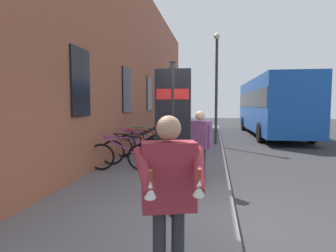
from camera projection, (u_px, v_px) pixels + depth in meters
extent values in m
plane|color=#2D2D30|center=(253.00, 158.00, 9.96)|extent=(60.00, 60.00, 0.00)
cube|color=slate|center=(182.00, 146.00, 12.38)|extent=(24.00, 3.50, 0.12)
cube|color=#9E563D|center=(143.00, 70.00, 13.43)|extent=(22.00, 0.60, 7.11)
cube|color=black|center=(80.00, 82.00, 6.58)|extent=(0.90, 0.06, 1.60)
cube|color=black|center=(127.00, 90.00, 10.02)|extent=(0.90, 0.06, 1.60)
cube|color=black|center=(149.00, 94.00, 13.47)|extent=(0.90, 0.06, 1.60)
torus|color=black|center=(101.00, 157.00, 7.50)|extent=(0.17, 0.72, 0.72)
torus|color=black|center=(141.00, 157.00, 7.50)|extent=(0.17, 0.72, 0.72)
cylinder|color=#8C338C|center=(122.00, 147.00, 7.48)|extent=(0.20, 1.01, 0.58)
cylinder|color=#8C338C|center=(119.00, 137.00, 7.46)|extent=(0.17, 0.85, 0.09)
cylinder|color=#8C338C|center=(138.00, 148.00, 7.48)|extent=(0.07, 0.19, 0.51)
cube|color=black|center=(135.00, 137.00, 7.46)|extent=(0.13, 0.21, 0.06)
cylinder|color=#8C338C|center=(103.00, 135.00, 7.46)|extent=(0.48, 0.10, 0.02)
torus|color=black|center=(112.00, 152.00, 8.20)|extent=(0.29, 0.70, 0.72)
torus|color=black|center=(148.00, 152.00, 8.37)|extent=(0.29, 0.70, 0.72)
cylinder|color=black|center=(131.00, 143.00, 8.27)|extent=(0.36, 0.98, 0.58)
cylinder|color=black|center=(129.00, 134.00, 8.24)|extent=(0.31, 0.82, 0.09)
cylinder|color=black|center=(146.00, 143.00, 8.34)|extent=(0.09, 0.19, 0.51)
cube|color=black|center=(143.00, 134.00, 8.30)|extent=(0.16, 0.22, 0.06)
cylinder|color=black|center=(114.00, 132.00, 8.16)|extent=(0.46, 0.18, 0.02)
torus|color=black|center=(123.00, 147.00, 9.31)|extent=(0.27, 0.71, 0.72)
torus|color=black|center=(151.00, 149.00, 8.84)|extent=(0.27, 0.71, 0.72)
cylinder|color=#8C338C|center=(137.00, 140.00, 9.04)|extent=(0.33, 0.98, 0.58)
cylinder|color=#8C338C|center=(135.00, 132.00, 9.06)|extent=(0.28, 0.83, 0.09)
cylinder|color=#8C338C|center=(149.00, 141.00, 8.85)|extent=(0.09, 0.19, 0.51)
cube|color=black|center=(147.00, 132.00, 8.87)|extent=(0.15, 0.22, 0.06)
cylinder|color=#8C338C|center=(124.00, 129.00, 9.24)|extent=(0.47, 0.16, 0.02)
torus|color=black|center=(126.00, 145.00, 9.73)|extent=(0.21, 0.72, 0.72)
torus|color=black|center=(156.00, 145.00, 9.77)|extent=(0.21, 0.72, 0.72)
cylinder|color=#B21E1E|center=(142.00, 137.00, 9.73)|extent=(0.24, 1.00, 0.58)
cylinder|color=#B21E1E|center=(139.00, 130.00, 9.71)|extent=(0.21, 0.84, 0.09)
cylinder|color=#B21E1E|center=(154.00, 138.00, 9.75)|extent=(0.07, 0.19, 0.51)
cube|color=black|center=(152.00, 129.00, 9.72)|extent=(0.14, 0.22, 0.06)
cylinder|color=#B21E1E|center=(127.00, 128.00, 9.68)|extent=(0.47, 0.12, 0.02)
torus|color=black|center=(133.00, 141.00, 10.66)|extent=(0.08, 0.72, 0.72)
torus|color=black|center=(160.00, 142.00, 10.51)|extent=(0.08, 0.72, 0.72)
cylinder|color=#267F3F|center=(147.00, 135.00, 10.56)|extent=(0.07, 1.02, 0.58)
cylinder|color=#267F3F|center=(145.00, 128.00, 10.55)|extent=(0.06, 0.85, 0.09)
cylinder|color=#267F3F|center=(158.00, 135.00, 10.50)|extent=(0.04, 0.19, 0.51)
cube|color=black|center=(156.00, 128.00, 10.49)|extent=(0.11, 0.20, 0.06)
cylinder|color=#267F3F|center=(134.00, 126.00, 10.60)|extent=(0.48, 0.04, 0.02)
cylinder|color=black|center=(173.00, 141.00, 4.33)|extent=(0.10, 0.10, 2.40)
cube|color=black|center=(173.00, 105.00, 4.29)|extent=(0.10, 0.55, 1.10)
cube|color=red|center=(173.00, 94.00, 4.27)|extent=(0.10, 0.50, 0.16)
cube|color=#1951B2|center=(271.00, 105.00, 16.93)|extent=(10.56, 2.75, 3.00)
cube|color=black|center=(271.00, 99.00, 16.90)|extent=(10.35, 2.78, 0.90)
cylinder|color=black|center=(312.00, 133.00, 13.54)|extent=(1.01, 0.27, 1.00)
cylinder|color=black|center=(260.00, 133.00, 13.88)|extent=(1.01, 0.27, 1.00)
cylinder|color=black|center=(278.00, 124.00, 20.18)|extent=(1.01, 0.27, 1.00)
cylinder|color=black|center=(243.00, 124.00, 20.51)|extent=(1.01, 0.27, 1.00)
cylinder|color=maroon|center=(179.00, 143.00, 9.67)|extent=(0.13, 0.13, 0.88)
cylinder|color=maroon|center=(176.00, 143.00, 9.54)|extent=(0.13, 0.13, 0.88)
cube|color=#B2A599|center=(178.00, 121.00, 9.55)|extent=(0.57, 0.50, 0.66)
sphere|color=#D8AD8C|center=(178.00, 107.00, 9.51)|extent=(0.24, 0.24, 0.24)
cylinder|color=#B2A599|center=(183.00, 121.00, 9.76)|extent=(0.10, 0.10, 0.59)
cylinder|color=#B2A599|center=(172.00, 122.00, 9.34)|extent=(0.10, 0.10, 0.59)
cylinder|color=#26262D|center=(197.00, 165.00, 6.31)|extent=(0.12, 0.12, 0.80)
cylinder|color=#26262D|center=(203.00, 166.00, 6.20)|extent=(0.12, 0.12, 0.80)
cube|color=#723F72|center=(200.00, 135.00, 6.20)|extent=(0.44, 0.52, 0.60)
sphere|color=#D8AD8C|center=(200.00, 116.00, 6.17)|extent=(0.22, 0.22, 0.22)
cylinder|color=#723F72|center=(190.00, 135.00, 6.37)|extent=(0.09, 0.09, 0.53)
cylinder|color=#723F72|center=(210.00, 137.00, 6.03)|extent=(0.09, 0.09, 0.53)
cylinder|color=#B2A599|center=(172.00, 138.00, 11.46)|extent=(0.12, 0.12, 0.82)
cylinder|color=#B2A599|center=(175.00, 138.00, 11.53)|extent=(0.12, 0.12, 0.82)
cube|color=#723F72|center=(174.00, 120.00, 11.44)|extent=(0.46, 0.53, 0.61)
sphere|color=brown|center=(174.00, 110.00, 11.41)|extent=(0.22, 0.22, 0.22)
cylinder|color=#723F72|center=(168.00, 121.00, 11.33)|extent=(0.10, 0.10, 0.54)
cylinder|color=#723F72|center=(179.00, 121.00, 11.55)|extent=(0.10, 0.10, 0.54)
cube|color=maroon|center=(169.00, 176.00, 2.49)|extent=(0.37, 0.53, 0.61)
sphere|color=tan|center=(169.00, 128.00, 2.46)|extent=(0.22, 0.22, 0.22)
cylinder|color=maroon|center=(199.00, 169.00, 2.33)|extent=(0.44, 0.13, 0.34)
cone|color=white|center=(199.00, 188.00, 2.15)|extent=(0.14, 0.12, 0.16)
cylinder|color=brown|center=(199.00, 175.00, 2.14)|extent=(0.07, 0.05, 0.11)
cylinder|color=maroon|center=(144.00, 170.00, 2.27)|extent=(0.43, 0.29, 0.34)
cone|color=white|center=(150.00, 189.00, 2.10)|extent=(0.14, 0.12, 0.16)
cylinder|color=brown|center=(150.00, 176.00, 2.09)|extent=(0.07, 0.05, 0.11)
cylinder|color=#333338|center=(216.00, 92.00, 12.43)|extent=(0.12, 0.12, 4.62)
sphere|color=silver|center=(217.00, 36.00, 12.24)|extent=(0.28, 0.28, 0.28)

